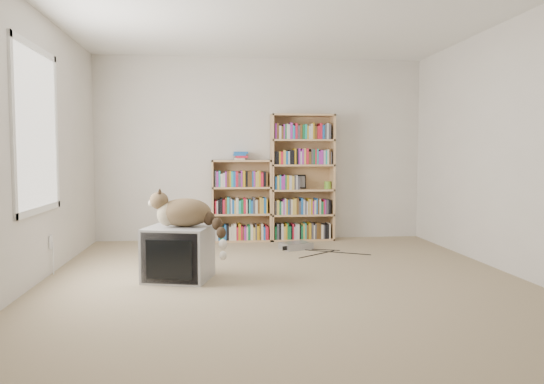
{
  "coord_description": "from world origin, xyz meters",
  "views": [
    {
      "loc": [
        -0.64,
        -4.82,
        1.17
      ],
      "look_at": [
        -0.01,
        1.0,
        0.76
      ],
      "focal_mm": 35.0,
      "sensor_mm": 36.0,
      "label": 1
    }
  ],
  "objects": [
    {
      "name": "floor",
      "position": [
        0.0,
        0.0,
        0.0
      ],
      "size": [
        4.5,
        5.0,
        0.01
      ],
      "primitive_type": "cube",
      "color": "tan",
      "rests_on": "ground"
    },
    {
      "name": "wall_back",
      "position": [
        0.0,
        2.5,
        1.25
      ],
      "size": [
        4.5,
        0.02,
        2.5
      ],
      "primitive_type": "cube",
      "color": "silver",
      "rests_on": "floor"
    },
    {
      "name": "wall_front",
      "position": [
        0.0,
        -2.5,
        1.25
      ],
      "size": [
        4.5,
        0.02,
        2.5
      ],
      "primitive_type": "cube",
      "color": "silver",
      "rests_on": "floor"
    },
    {
      "name": "wall_left",
      "position": [
        -2.25,
        0.0,
        1.25
      ],
      "size": [
        0.02,
        5.0,
        2.5
      ],
      "primitive_type": "cube",
      "color": "silver",
      "rests_on": "floor"
    },
    {
      "name": "wall_right",
      "position": [
        2.25,
        0.0,
        1.25
      ],
      "size": [
        0.02,
        5.0,
        2.5
      ],
      "primitive_type": "cube",
      "color": "silver",
      "rests_on": "floor"
    },
    {
      "name": "ceiling",
      "position": [
        0.0,
        0.0,
        2.5
      ],
      "size": [
        4.5,
        5.0,
        0.02
      ],
      "primitive_type": "cube",
      "color": "white",
      "rests_on": "wall_back"
    },
    {
      "name": "window",
      "position": [
        -2.24,
        0.2,
        1.4
      ],
      "size": [
        0.02,
        1.22,
        1.52
      ],
      "primitive_type": "cube",
      "color": "white",
      "rests_on": "wall_left"
    },
    {
      "name": "crt_tv",
      "position": [
        -0.98,
        0.16,
        0.25
      ],
      "size": [
        0.69,
        0.65,
        0.5
      ],
      "rotation": [
        0.0,
        0.0,
        -0.26
      ],
      "color": "#A0A0A2",
      "rests_on": "floor"
    },
    {
      "name": "cat",
      "position": [
        -0.87,
        0.14,
        0.6
      ],
      "size": [
        0.73,
        0.53,
        0.59
      ],
      "rotation": [
        0.0,
        0.0,
        0.03
      ],
      "color": "#352116",
      "rests_on": "crt_tv"
    },
    {
      "name": "bookcase_tall",
      "position": [
        0.55,
        2.36,
        0.82
      ],
      "size": [
        0.86,
        0.3,
        1.72
      ],
      "color": "tan",
      "rests_on": "floor"
    },
    {
      "name": "bookcase_short",
      "position": [
        -0.28,
        2.36,
        0.51
      ],
      "size": [
        0.8,
        0.3,
        1.1
      ],
      "color": "tan",
      "rests_on": "floor"
    },
    {
      "name": "book_stack",
      "position": [
        -0.29,
        2.38,
        1.16
      ],
      "size": [
        0.2,
        0.26,
        0.11
      ],
      "primitive_type": "cube",
      "color": "red",
      "rests_on": "bookcase_short"
    },
    {
      "name": "green_mug",
      "position": [
        0.9,
        2.34,
        0.76
      ],
      "size": [
        0.09,
        0.09,
        0.1
      ],
      "primitive_type": "cylinder",
      "color": "#68A52F",
      "rests_on": "bookcase_tall"
    },
    {
      "name": "framed_print",
      "position": [
        0.55,
        2.44,
        0.8
      ],
      "size": [
        0.15,
        0.05,
        0.19
      ],
      "primitive_type": "cube",
      "rotation": [
        -0.17,
        0.0,
        0.0
      ],
      "color": "black",
      "rests_on": "bookcase_tall"
    },
    {
      "name": "dvd_player",
      "position": [
        0.36,
        1.64,
        0.04
      ],
      "size": [
        0.43,
        0.37,
        0.08
      ],
      "primitive_type": "cube",
      "rotation": [
        0.0,
        0.0,
        0.37
      ],
      "color": "#9E9FA3",
      "rests_on": "floor"
    },
    {
      "name": "wall_outlet",
      "position": [
        -2.24,
        0.5,
        0.32
      ],
      "size": [
        0.01,
        0.08,
        0.13
      ],
      "primitive_type": "cube",
      "color": "silver",
      "rests_on": "wall_left"
    },
    {
      "name": "floor_cables",
      "position": [
        0.22,
        1.47,
        0.0
      ],
      "size": [
        1.2,
        0.7,
        0.01
      ],
      "primitive_type": null,
      "color": "black",
      "rests_on": "floor"
    }
  ]
}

